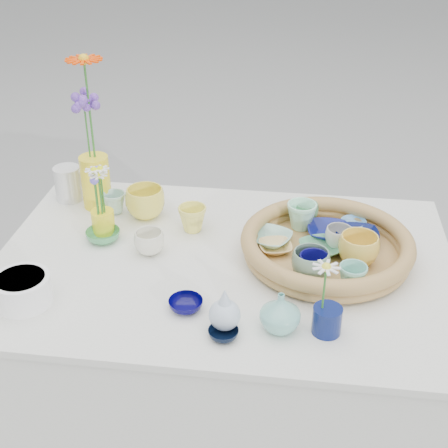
# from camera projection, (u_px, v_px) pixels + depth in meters

# --- Properties ---
(wicker_tray) EXTENTS (0.47, 0.47, 0.08)m
(wicker_tray) POSITION_uv_depth(u_px,v_px,m) (327.00, 246.00, 1.71)
(wicker_tray) COLOR #A0764E
(wicker_tray) RESTS_ON display_table
(tray_ceramic_0) EXTENTS (0.12, 0.12, 0.03)m
(tray_ceramic_0) POSITION_uv_depth(u_px,v_px,m) (328.00, 232.00, 1.78)
(tray_ceramic_0) COLOR navy
(tray_ceramic_0) RESTS_ON wicker_tray
(tray_ceramic_1) EXTENTS (0.12, 0.12, 0.03)m
(tray_ceramic_1) POSITION_uv_depth(u_px,v_px,m) (357.00, 237.00, 1.76)
(tray_ceramic_1) COLOR #030B3E
(tray_ceramic_1) RESTS_ON wicker_tray
(tray_ceramic_2) EXTENTS (0.13, 0.13, 0.08)m
(tray_ceramic_2) POSITION_uv_depth(u_px,v_px,m) (358.00, 250.00, 1.65)
(tray_ceramic_2) COLOR #E8C149
(tray_ceramic_2) RESTS_ON wicker_tray
(tray_ceramic_3) EXTENTS (0.15, 0.15, 0.03)m
(tray_ceramic_3) POSITION_uv_depth(u_px,v_px,m) (321.00, 249.00, 1.71)
(tray_ceramic_3) COLOR #4E9168
(tray_ceramic_3) RESTS_ON wicker_tray
(tray_ceramic_4) EXTENTS (0.11, 0.11, 0.08)m
(tray_ceramic_4) POSITION_uv_depth(u_px,v_px,m) (311.00, 265.00, 1.60)
(tray_ceramic_4) COLOR slate
(tray_ceramic_4) RESTS_ON wicker_tray
(tray_ceramic_5) EXTENTS (0.15, 0.15, 0.03)m
(tray_ceramic_5) POSITION_uv_depth(u_px,v_px,m) (270.00, 239.00, 1.75)
(tray_ceramic_5) COLOR #96CAB5
(tray_ceramic_5) RESTS_ON wicker_tray
(tray_ceramic_6) EXTENTS (0.09, 0.09, 0.08)m
(tray_ceramic_6) POSITION_uv_depth(u_px,v_px,m) (301.00, 216.00, 1.81)
(tray_ceramic_6) COLOR #B1FBD4
(tray_ceramic_6) RESTS_ON wicker_tray
(tray_ceramic_7) EXTENTS (0.10, 0.10, 0.06)m
(tray_ceramic_7) POSITION_uv_depth(u_px,v_px,m) (339.00, 238.00, 1.73)
(tray_ceramic_7) COLOR silver
(tray_ceramic_7) RESTS_ON wicker_tray
(tray_ceramic_8) EXTENTS (0.08, 0.08, 0.02)m
(tray_ceramic_8) POSITION_uv_depth(u_px,v_px,m) (353.00, 224.00, 1.83)
(tray_ceramic_8) COLOR #7BBBEA
(tray_ceramic_8) RESTS_ON wicker_tray
(tray_ceramic_9) EXTENTS (0.08, 0.08, 0.07)m
(tray_ceramic_9) POSITION_uv_depth(u_px,v_px,m) (313.00, 267.00, 1.59)
(tray_ceramic_9) COLOR #0B094F
(tray_ceramic_9) RESTS_ON wicker_tray
(tray_ceramic_10) EXTENTS (0.11, 0.11, 0.02)m
(tray_ceramic_10) POSITION_uv_depth(u_px,v_px,m) (275.00, 247.00, 1.72)
(tray_ceramic_10) COLOR #EBC175
(tray_ceramic_10) RESTS_ON wicker_tray
(tray_ceramic_11) EXTENTS (0.08, 0.08, 0.07)m
(tray_ceramic_11) POSITION_uv_depth(u_px,v_px,m) (352.00, 277.00, 1.56)
(tray_ceramic_11) COLOR #78C2AE
(tray_ceramic_11) RESTS_ON wicker_tray
(tray_ceramic_12) EXTENTS (0.09, 0.09, 0.06)m
(tray_ceramic_12) POSITION_uv_depth(u_px,v_px,m) (306.00, 212.00, 1.86)
(tray_ceramic_12) COLOR #468255
(tray_ceramic_12) RESTS_ON wicker_tray
(loose_ceramic_0) EXTENTS (0.12, 0.12, 0.09)m
(loose_ceramic_0) POSITION_uv_depth(u_px,v_px,m) (145.00, 203.00, 1.90)
(loose_ceramic_0) COLOR #EADA4A
(loose_ceramic_0) RESTS_ON display_table
(loose_ceramic_1) EXTENTS (0.10, 0.10, 0.08)m
(loose_ceramic_1) POSITION_uv_depth(u_px,v_px,m) (192.00, 219.00, 1.84)
(loose_ceramic_1) COLOR #F2E85D
(loose_ceramic_1) RESTS_ON display_table
(loose_ceramic_2) EXTENTS (0.12, 0.12, 0.03)m
(loose_ceramic_2) POSITION_uv_depth(u_px,v_px,m) (103.00, 236.00, 1.80)
(loose_ceramic_2) COLOR #42955A
(loose_ceramic_2) RESTS_ON display_table
(loose_ceramic_3) EXTENTS (0.08, 0.08, 0.07)m
(loose_ceramic_3) POSITION_uv_depth(u_px,v_px,m) (149.00, 242.00, 1.73)
(loose_ceramic_3) COLOR silver
(loose_ceramic_3) RESTS_ON display_table
(loose_ceramic_4) EXTENTS (0.10, 0.10, 0.03)m
(loose_ceramic_4) POSITION_uv_depth(u_px,v_px,m) (186.00, 305.00, 1.52)
(loose_ceramic_4) COLOR #050141
(loose_ceramic_4) RESTS_ON display_table
(loose_ceramic_5) EXTENTS (0.09, 0.09, 0.07)m
(loose_ceramic_5) POSITION_uv_depth(u_px,v_px,m) (114.00, 203.00, 1.93)
(loose_ceramic_5) COLOR #9EC9BB
(loose_ceramic_5) RESTS_ON display_table
(loose_ceramic_6) EXTENTS (0.09, 0.09, 0.02)m
(loose_ceramic_6) POSITION_uv_depth(u_px,v_px,m) (223.00, 334.00, 1.43)
(loose_ceramic_6) COLOR black
(loose_ceramic_6) RESTS_ON display_table
(fluted_bowl) EXTENTS (0.17, 0.17, 0.07)m
(fluted_bowl) POSITION_uv_depth(u_px,v_px,m) (23.00, 290.00, 1.53)
(fluted_bowl) COLOR white
(fluted_bowl) RESTS_ON display_table
(bud_vase_paleblue) EXTENTS (0.08, 0.08, 0.12)m
(bud_vase_paleblue) POSITION_uv_depth(u_px,v_px,m) (225.00, 308.00, 1.44)
(bud_vase_paleblue) COLOR silver
(bud_vase_paleblue) RESTS_ON display_table
(bud_vase_seafoam) EXTENTS (0.12, 0.12, 0.10)m
(bud_vase_seafoam) POSITION_uv_depth(u_px,v_px,m) (280.00, 312.00, 1.44)
(bud_vase_seafoam) COLOR #75BEB1
(bud_vase_seafoam) RESTS_ON display_table
(bud_vase_cobalt) EXTENTS (0.07, 0.07, 0.07)m
(bud_vase_cobalt) POSITION_uv_depth(u_px,v_px,m) (327.00, 320.00, 1.44)
(bud_vase_cobalt) COLOR #0C1750
(bud_vase_cobalt) RESTS_ON display_table
(single_daisy) EXTENTS (0.09, 0.09, 0.13)m
(single_daisy) POSITION_uv_depth(u_px,v_px,m) (324.00, 288.00, 1.40)
(single_daisy) COLOR white
(single_daisy) RESTS_ON bud_vase_cobalt
(tall_vase_yellow) EXTENTS (0.12, 0.12, 0.17)m
(tall_vase_yellow) POSITION_uv_depth(u_px,v_px,m) (96.00, 182.00, 1.94)
(tall_vase_yellow) COLOR yellow
(tall_vase_yellow) RESTS_ON display_table
(gerbera) EXTENTS (0.14, 0.14, 0.32)m
(gerbera) POSITION_uv_depth(u_px,v_px,m) (90.00, 110.00, 1.83)
(gerbera) COLOR #FF3F00
(gerbera) RESTS_ON tall_vase_yellow
(hydrangea) EXTENTS (0.09, 0.09, 0.24)m
(hydrangea) POSITION_uv_depth(u_px,v_px,m) (87.00, 130.00, 1.86)
(hydrangea) COLOR #653CAC
(hydrangea) RESTS_ON tall_vase_yellow
(white_pitcher) EXTENTS (0.12, 0.09, 0.11)m
(white_pitcher) POSITION_uv_depth(u_px,v_px,m) (68.00, 184.00, 2.00)
(white_pitcher) COLOR silver
(white_pitcher) RESTS_ON display_table
(daisy_cup) EXTENTS (0.07, 0.07, 0.07)m
(daisy_cup) POSITION_uv_depth(u_px,v_px,m) (103.00, 222.00, 1.83)
(daisy_cup) COLOR yellow
(daisy_cup) RESTS_ON display_table
(daisy_posy) EXTENTS (0.09, 0.09, 0.16)m
(daisy_posy) POSITION_uv_depth(u_px,v_px,m) (100.00, 189.00, 1.76)
(daisy_posy) COLOR white
(daisy_posy) RESTS_ON daisy_cup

